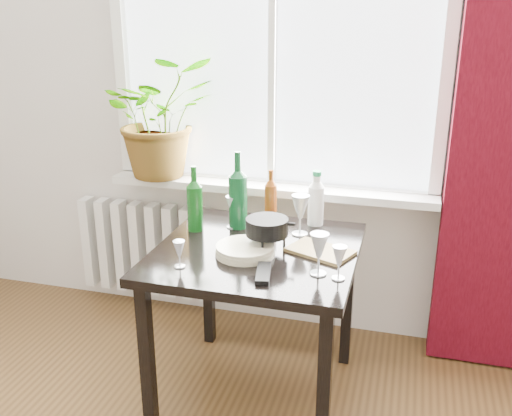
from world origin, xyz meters
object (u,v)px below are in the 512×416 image
(wine_bottle_left, at_px, (195,198))
(fondue_pot, at_px, (267,234))
(plate_stack, at_px, (245,250))
(table, at_px, (257,268))
(bottle_amber, at_px, (271,194))
(cutting_board, at_px, (320,251))
(tv_remote, at_px, (263,273))
(wineglass_back_left, at_px, (233,212))
(wineglass_far_right, at_px, (339,262))
(cleaning_bottle, at_px, (316,198))
(wineglass_front_left, at_px, (179,254))
(potted_plant, at_px, (160,117))
(radiator, at_px, (146,248))
(wine_bottle_right, at_px, (238,189))
(wineglass_back_center, at_px, (300,214))
(wineglass_front_right, at_px, (319,254))

(wine_bottle_left, distance_m, fondue_pot, 0.41)
(plate_stack, bearing_deg, table, 69.36)
(bottle_amber, bearing_deg, cutting_board, -48.89)
(tv_remote, bearing_deg, wineglass_back_left, 109.11)
(tv_remote, height_order, cutting_board, tv_remote)
(table, distance_m, wineglass_far_right, 0.46)
(cleaning_bottle, xyz_separation_m, wineglass_front_left, (-0.44, -0.61, -0.07))
(table, xyz_separation_m, fondue_pot, (0.05, -0.00, 0.16))
(wine_bottle_left, bearing_deg, tv_remote, -41.62)
(wine_bottle_left, distance_m, tv_remote, 0.59)
(bottle_amber, bearing_deg, wineglass_front_left, -108.19)
(potted_plant, bearing_deg, cutting_board, -30.66)
(radiator, relative_size, cleaning_bottle, 3.05)
(wineglass_far_right, xyz_separation_m, tv_remote, (-0.28, -0.05, -0.06))
(potted_plant, distance_m, wine_bottle_left, 0.66)
(tv_remote, bearing_deg, fondue_pot, 89.87)
(bottle_amber, bearing_deg, tv_remote, -78.36)
(radiator, relative_size, table, 0.94)
(plate_stack, xyz_separation_m, fondue_pot, (0.07, 0.08, 0.05))
(potted_plant, xyz_separation_m, wineglass_front_left, (0.46, -0.87, -0.37))
(wineglass_front_left, xyz_separation_m, tv_remote, (0.34, 0.02, -0.05))
(wine_bottle_right, xyz_separation_m, fondue_pot, (0.20, -0.22, -0.11))
(wine_bottle_right, height_order, cutting_board, wine_bottle_right)
(wineglass_back_center, bearing_deg, radiator, 156.90)
(radiator, height_order, bottle_amber, bottle_amber)
(radiator, xyz_separation_m, wineglass_front_right, (1.15, -0.81, 0.45))
(potted_plant, relative_size, fondue_pot, 3.10)
(wineglass_back_left, xyz_separation_m, tv_remote, (0.27, -0.45, -0.07))
(radiator, distance_m, wineglass_front_left, 1.16)
(wineglass_front_left, bearing_deg, wine_bottle_left, 102.37)
(plate_stack, height_order, cutting_board, plate_stack)
(wineglass_far_right, xyz_separation_m, wineglass_back_left, (-0.55, 0.41, 0.01))
(cleaning_bottle, height_order, wineglass_back_center, cleaning_bottle)
(wine_bottle_right, bearing_deg, cleaning_bottle, 20.98)
(potted_plant, relative_size, wineglass_front_right, 3.73)
(cleaning_bottle, bearing_deg, radiator, 164.93)
(bottle_amber, relative_size, fondue_pot, 1.19)
(table, relative_size, wineglass_back_center, 4.40)
(fondue_pot, bearing_deg, wineglass_back_center, 41.81)
(potted_plant, distance_m, fondue_pot, 1.02)
(wine_bottle_right, relative_size, fondue_pot, 1.79)
(wine_bottle_right, height_order, bottle_amber, wine_bottle_right)
(plate_stack, bearing_deg, wineglass_front_left, -138.85)
(tv_remote, bearing_deg, wineglass_far_right, -2.37)
(radiator, xyz_separation_m, fondue_pot, (0.90, -0.63, 0.43))
(wine_bottle_right, height_order, plate_stack, wine_bottle_right)
(potted_plant, bearing_deg, wine_bottle_right, -34.90)
(wine_bottle_right, height_order, wineglass_back_center, wine_bottle_right)
(wine_bottle_left, bearing_deg, wineglass_front_right, -26.41)
(wine_bottle_right, bearing_deg, radiator, 149.51)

